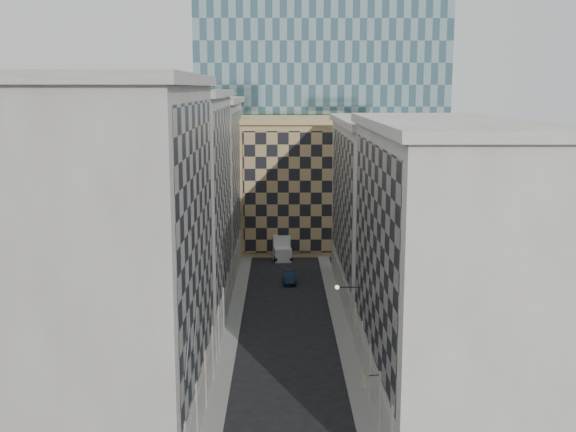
{
  "coord_description": "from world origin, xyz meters",
  "views": [
    {
      "loc": [
        -0.59,
        -35.02,
        22.84
      ],
      "look_at": [
        -0.09,
        12.06,
        14.47
      ],
      "focal_mm": 45.0,
      "sensor_mm": 36.0,
      "label": 1
    }
  ],
  "objects": [
    {
      "name": "bldg_right_a",
      "position": [
        10.88,
        15.0,
        10.32
      ],
      "size": [
        10.8,
        26.8,
        20.7
      ],
      "color": "#ABA79D",
      "rests_on": "ground"
    },
    {
      "name": "bldg_left_a",
      "position": [
        -10.88,
        11.0,
        11.82
      ],
      "size": [
        10.8,
        22.8,
        23.7
      ],
      "color": "gray",
      "rests_on": "ground"
    },
    {
      "name": "shop_sign",
      "position": [
        4.97,
        9.83,
        3.84
      ],
      "size": [
        1.17,
        0.67,
        0.75
      ],
      "rotation": [
        0.0,
        0.0,
        0.16
      ],
      "color": "black",
      "rests_on": "ground"
    },
    {
      "name": "dark_car",
      "position": [
        0.49,
        48.08,
        0.7
      ],
      "size": [
        1.5,
        4.27,
        1.41
      ],
      "primitive_type": "imported",
      "rotation": [
        0.0,
        0.0,
        -0.0
      ],
      "color": "#0D1A33",
      "rests_on": "ground"
    },
    {
      "name": "box_truck",
      "position": [
        -0.51,
        60.95,
        1.37
      ],
      "size": [
        2.9,
        5.93,
        3.14
      ],
      "rotation": [
        0.0,
        0.0,
        0.1
      ],
      "color": "silver",
      "rests_on": "ground"
    },
    {
      "name": "bldg_right_b",
      "position": [
        10.89,
        42.0,
        9.85
      ],
      "size": [
        10.8,
        28.8,
        19.7
      ],
      "color": "#ABA79D",
      "rests_on": "ground"
    },
    {
      "name": "tan_block",
      "position": [
        2.0,
        67.9,
        9.44
      ],
      "size": [
        16.8,
        14.8,
        18.8
      ],
      "color": "tan",
      "rests_on": "ground"
    },
    {
      "name": "sidewalk_west",
      "position": [
        -5.25,
        30.0,
        0.07
      ],
      "size": [
        1.5,
        100.0,
        0.15
      ],
      "primitive_type": "cube",
      "color": "gray",
      "rests_on": "ground"
    },
    {
      "name": "flagpoles_left",
      "position": [
        -5.9,
        6.0,
        8.0
      ],
      "size": [
        0.1,
        6.33,
        2.33
      ],
      "color": "gray",
      "rests_on": "ground"
    },
    {
      "name": "church_tower",
      "position": [
        0.0,
        82.0,
        26.95
      ],
      "size": [
        7.2,
        7.2,
        51.5
      ],
      "color": "#2B2521",
      "rests_on": "ground"
    },
    {
      "name": "bldg_left_c",
      "position": [
        -10.88,
        55.0,
        10.83
      ],
      "size": [
        10.8,
        22.8,
        21.7
      ],
      "color": "gray",
      "rests_on": "ground"
    },
    {
      "name": "sidewalk_east",
      "position": [
        5.25,
        30.0,
        0.07
      ],
      "size": [
        1.5,
        100.0,
        0.15
      ],
      "primitive_type": "cube",
      "color": "gray",
      "rests_on": "ground"
    },
    {
      "name": "bracket_lamp",
      "position": [
        4.38,
        24.0,
        6.2
      ],
      "size": [
        1.98,
        0.36,
        0.36
      ],
      "color": "black",
      "rests_on": "ground"
    },
    {
      "name": "bldg_left_b",
      "position": [
        -10.88,
        33.0,
        11.32
      ],
      "size": [
        10.8,
        22.8,
        22.7
      ],
      "color": "#9B9A90",
      "rests_on": "ground"
    }
  ]
}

